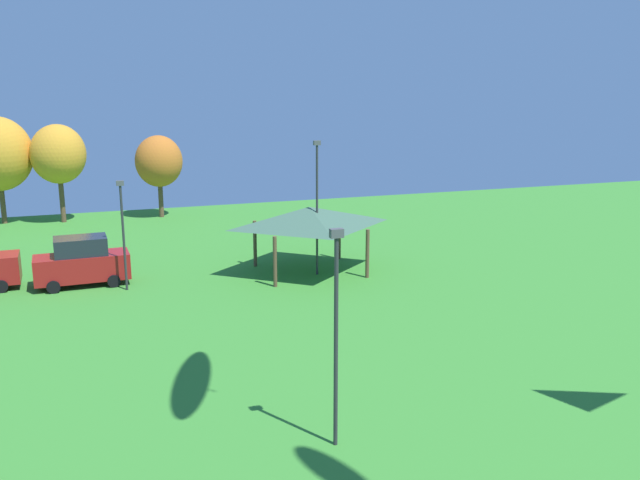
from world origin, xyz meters
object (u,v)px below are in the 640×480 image
light_post_1 (336,327)px  park_pavilion (309,216)px  light_post_2 (317,201)px  treeline_tree_4 (159,161)px  parked_car_second_from_left (82,262)px  light_post_0 (123,228)px  treeline_tree_3 (58,154)px

light_post_1 → park_pavilion: bearing=74.0°
light_post_2 → treeline_tree_4: size_ratio=1.15×
parked_car_second_from_left → light_post_2: bearing=-11.6°
parked_car_second_from_left → treeline_tree_4: 18.46m
parked_car_second_from_left → light_post_2: 12.38m
parked_car_second_from_left → light_post_0: 3.18m
light_post_1 → treeline_tree_4: (-0.86, 36.12, 0.73)m
light_post_0 → light_post_1: (4.64, -17.32, 0.41)m
parked_car_second_from_left → treeline_tree_3: 18.04m
light_post_2 → light_post_1: bearing=-107.2°
park_pavilion → treeline_tree_4: treeline_tree_4 is taller
light_post_0 → treeline_tree_4: 19.20m
park_pavilion → light_post_2: bearing=-71.6°
park_pavilion → parked_car_second_from_left: bearing=173.4°
park_pavilion → light_post_1: bearing=-106.0°
light_post_0 → light_post_2: 9.92m
treeline_tree_4 → light_post_1: bearing=-88.6°
park_pavilion → light_post_1: size_ratio=1.04×
light_post_2 → treeline_tree_3: treeline_tree_3 is taller
parked_car_second_from_left → treeline_tree_3: treeline_tree_3 is taller
park_pavilion → light_post_1: light_post_1 is taller
light_post_0 → treeline_tree_4: (3.78, 18.80, 1.14)m
park_pavilion → treeline_tree_3: (-12.97, 18.94, 1.94)m
light_post_1 → treeline_tree_4: size_ratio=1.01×
parked_car_second_from_left → treeline_tree_4: bearing=69.3°
treeline_tree_4 → park_pavilion: bearing=-72.5°
park_pavilion → light_post_1: (-5.02, -17.51, 0.46)m
light_post_0 → treeline_tree_3: treeline_tree_3 is taller
light_post_2 → treeline_tree_3: bearing=124.0°
treeline_tree_4 → treeline_tree_3: bearing=177.3°
light_post_0 → treeline_tree_4: size_ratio=0.88×
parked_car_second_from_left → park_pavilion: (11.69, -1.35, 1.85)m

